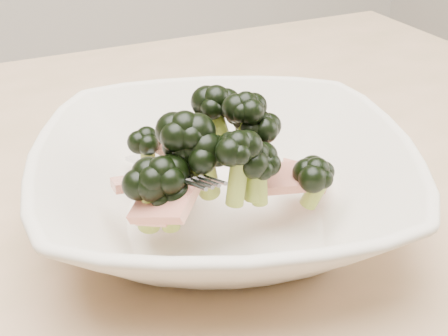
% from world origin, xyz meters
% --- Properties ---
extents(dining_table, '(1.20, 0.80, 0.75)m').
position_xyz_m(dining_table, '(0.00, 0.00, 0.65)').
color(dining_table, tan).
rests_on(dining_table, ground).
extents(broccoli_dish, '(0.37, 0.37, 0.12)m').
position_xyz_m(broccoli_dish, '(0.10, -0.07, 0.79)').
color(broccoli_dish, beige).
rests_on(broccoli_dish, dining_table).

